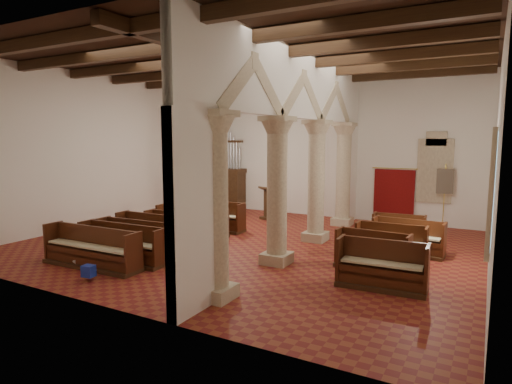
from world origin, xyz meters
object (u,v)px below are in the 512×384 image
object	(u,v)px
nave_pew_0	(92,254)
lectern	(268,206)
aisle_pew_0	(381,272)
processional_banner	(443,211)
pipe_organ	(224,181)

from	to	relation	value
nave_pew_0	lectern	bearing A→B (deg)	80.91
aisle_pew_0	processional_banner	bearing A→B (deg)	81.87
processional_banner	pipe_organ	bearing A→B (deg)	167.42
lectern	processional_banner	bearing A→B (deg)	26.23
nave_pew_0	aisle_pew_0	xyz separation A→B (m)	(7.28, 2.12, 0.02)
processional_banner	aisle_pew_0	xyz separation A→B (m)	(-0.66, -7.01, -0.44)
processional_banner	aisle_pew_0	distance (m)	7.05
lectern	nave_pew_0	size ratio (longest dim) A/B	0.46
lectern	aisle_pew_0	bearing A→B (deg)	-25.42
nave_pew_0	pipe_organ	bearing A→B (deg)	100.15
lectern	aisle_pew_0	xyz separation A→B (m)	(6.19, -6.22, -0.21)
lectern	aisle_pew_0	world-z (taller)	lectern
nave_pew_0	aisle_pew_0	world-z (taller)	aisle_pew_0
lectern	processional_banner	world-z (taller)	processional_banner
lectern	processional_banner	size ratio (longest dim) A/B	0.56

